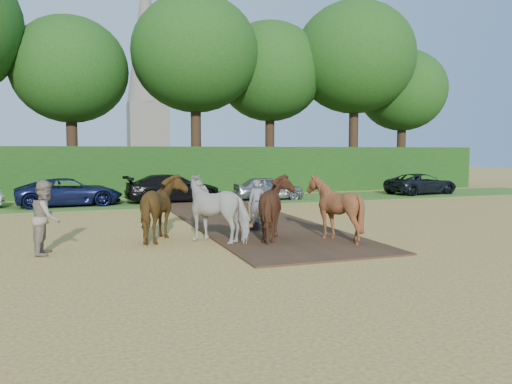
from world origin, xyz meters
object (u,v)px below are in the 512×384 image
object	(u,v)px
spectator_near	(46,217)
parked_cars	(142,190)
church	(147,67)
plough_team	(250,208)

from	to	relation	value
spectator_near	parked_cars	distance (m)	12.70
church	parked_cars	bearing A→B (deg)	-97.69
parked_cars	church	size ratio (longest dim) A/B	1.37
parked_cars	church	xyz separation A→B (m)	(5.53, 40.97, 13.03)
spectator_near	church	bearing A→B (deg)	-2.15
parked_cars	church	distance (m)	43.35
spectator_near	church	distance (m)	55.38
parked_cars	church	world-z (taller)	church
spectator_near	parked_cars	size ratio (longest dim) A/B	0.05
plough_team	church	bearing A→B (deg)	86.02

